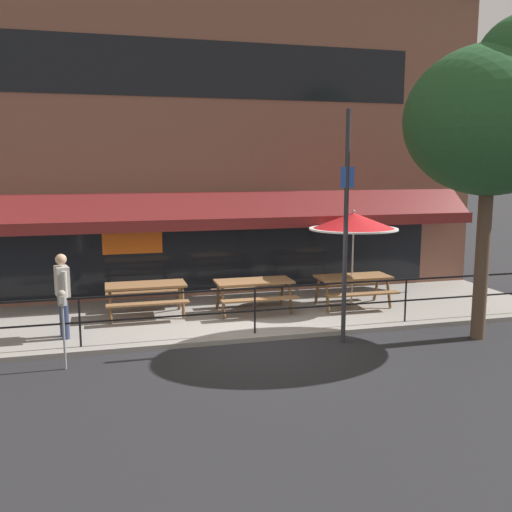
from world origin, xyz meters
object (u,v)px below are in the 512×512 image
pedestrian_walking (63,291)px  parking_meter_near (62,305)px  street_sign_pole (346,226)px  picnic_table_left (146,291)px  picnic_table_centre (254,287)px  street_tree_curbside (498,111)px  patio_umbrella_right (354,222)px  picnic_table_right (353,282)px

pedestrian_walking → parking_meter_near: bearing=-86.4°
pedestrian_walking → street_sign_pole: 5.76m
picnic_table_left → picnic_table_centre: bearing=-5.8°
picnic_table_left → picnic_table_centre: same height
pedestrian_walking → parking_meter_near: pedestrian_walking is taller
parking_meter_near → street_sign_pole: street_sign_pole is taller
street_sign_pole → street_tree_curbside: size_ratio=0.72×
picnic_table_centre → parking_meter_near: 4.85m
picnic_table_left → street_sign_pole: 4.85m
patio_umbrella_right → street_sign_pole: size_ratio=0.52×
patio_umbrella_right → parking_meter_near: (-6.57, -2.53, -1.03)m
picnic_table_centre → picnic_table_right: (2.48, -0.10, 0.00)m
pedestrian_walking → street_tree_curbside: bearing=-13.2°
picnic_table_right → pedestrian_walking: size_ratio=1.05×
picnic_table_centre → street_tree_curbside: size_ratio=0.28×
picnic_table_centre → parking_meter_near: parking_meter_near is taller
picnic_table_left → pedestrian_walking: (-1.71, -1.21, 0.35)m
picnic_table_right → street_tree_curbside: 5.06m
picnic_table_right → patio_umbrella_right: size_ratio=0.76×
picnic_table_left → street_sign_pole: bearing=-35.6°
picnic_table_left → pedestrian_walking: bearing=-144.7°
patio_umbrella_right → pedestrian_walking: patio_umbrella_right is taller
pedestrian_walking → picnic_table_right: bearing=7.3°
picnic_table_left → street_tree_curbside: street_tree_curbside is taller
picnic_table_right → pedestrian_walking: (-6.67, -0.86, 0.35)m
patio_umbrella_right → street_sign_pole: (-1.25, -2.37, 0.17)m
street_sign_pole → pedestrian_walking: bearing=165.1°
picnic_table_left → picnic_table_right: size_ratio=1.00×
patio_umbrella_right → street_tree_curbside: (1.65, -2.88, 2.40)m
picnic_table_centre → pedestrian_walking: pedestrian_walking is taller
picnic_table_left → picnic_table_right: bearing=-4.1°
picnic_table_centre → picnic_table_right: same height
picnic_table_left → patio_umbrella_right: bearing=-3.4°
street_sign_pole → picnic_table_right: bearing=61.5°
street_tree_curbside → picnic_table_left: bearing=154.4°
picnic_table_left → street_tree_curbside: (6.61, -3.17, 3.87)m
patio_umbrella_right → street_tree_curbside: size_ratio=0.37×
picnic_table_centre → picnic_table_left: bearing=174.2°
picnic_table_right → parking_meter_near: bearing=-159.4°
picnic_table_left → parking_meter_near: 3.28m
street_sign_pole → patio_umbrella_right: bearing=62.1°
picnic_table_right → street_tree_curbside: size_ratio=0.28×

